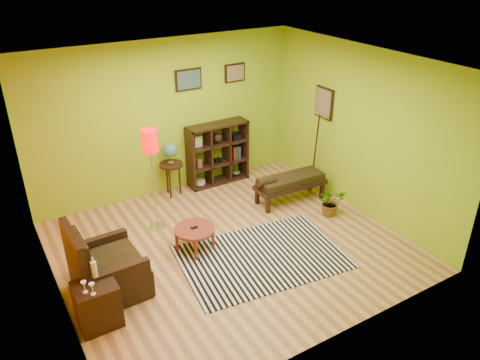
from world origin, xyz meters
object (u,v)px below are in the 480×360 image
coffee_table (195,231)px  floor_lamp (151,150)px  globe_table (170,156)px  side_cabinet (97,304)px  potted_plant (330,204)px  bench (289,182)px  armchair (105,272)px  cube_shelf (218,153)px

coffee_table → floor_lamp: size_ratio=0.36×
coffee_table → globe_table: globe_table is taller
side_cabinet → floor_lamp: (1.44, 1.68, 1.08)m
potted_plant → bench: bearing=114.4°
side_cabinet → globe_table: globe_table is taller
armchair → globe_table: bearing=47.9°
globe_table → cube_shelf: cube_shelf is taller
side_cabinet → cube_shelf: size_ratio=0.75×
side_cabinet → potted_plant: side_cabinet is taller
armchair → side_cabinet: (-0.26, -0.51, -0.03)m
globe_table → floor_lamp: bearing=-127.0°
side_cabinet → globe_table: size_ratio=0.86×
coffee_table → floor_lamp: bearing=106.4°
side_cabinet → globe_table: (2.11, 2.57, 0.49)m
floor_lamp → cube_shelf: size_ratio=1.42×
globe_table → potted_plant: size_ratio=2.11×
side_cabinet → coffee_table: bearing=25.2°
armchair → floor_lamp: (1.18, 1.16, 1.06)m
coffee_table → cube_shelf: size_ratio=0.51×
coffee_table → armchair: bearing=-168.8°
floor_lamp → bench: size_ratio=1.27×
armchair → side_cabinet: 0.58m
bench → coffee_table: bearing=-167.1°
coffee_table → floor_lamp: 1.40m
floor_lamp → globe_table: size_ratio=1.64×
armchair → floor_lamp: 1.97m
floor_lamp → cube_shelf: bearing=29.4°
coffee_table → potted_plant: size_ratio=1.24×
floor_lamp → side_cabinet: bearing=-130.7°
side_cabinet → floor_lamp: bearing=49.3°
armchair → cube_shelf: bearing=36.4°
coffee_table → bench: (2.11, 0.48, 0.06)m
armchair → potted_plant: armchair is taller
floor_lamp → bench: floor_lamp is taller
armchair → side_cabinet: bearing=-116.4°
armchair → floor_lamp: bearing=44.4°
armchair → cube_shelf: size_ratio=0.89×
floor_lamp → globe_table: 1.27m
cube_shelf → coffee_table: bearing=-127.9°
potted_plant → floor_lamp: bearing=157.1°
side_cabinet → armchair: bearing=63.6°
floor_lamp → armchair: bearing=-135.6°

